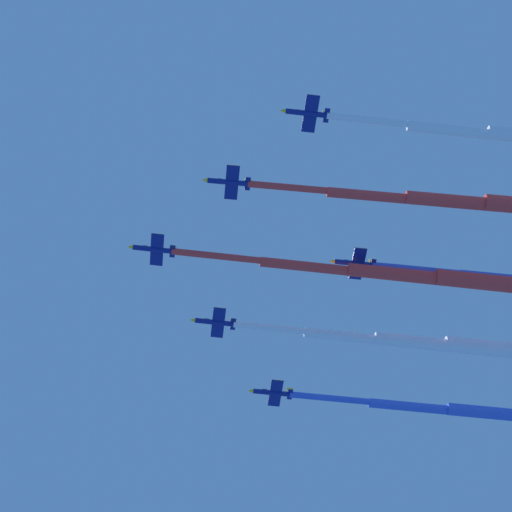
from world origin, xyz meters
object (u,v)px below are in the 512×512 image
jet_lead (404,275)px  jet_starboard_inner (418,342)px  jet_starboard_mid (497,413)px  jet_port_inner (455,201)px

jet_lead → jet_starboard_inner: size_ratio=1.17×
jet_starboard_mid → jet_port_inner: bearing=64.4°
jet_lead → jet_port_inner: 18.86m
jet_starboard_inner → jet_starboard_mid: 25.83m
jet_starboard_inner → jet_starboard_mid: (-21.81, -13.84, -0.37)m
jet_starboard_inner → jet_starboard_mid: bearing=-147.6°
jet_lead → jet_starboard_inner: 16.88m
jet_lead → jet_starboard_mid: bearing=-135.0°
jet_port_inner → jet_starboard_inner: size_ratio=1.04×
jet_lead → jet_starboard_inner: jet_starboard_inner is taller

